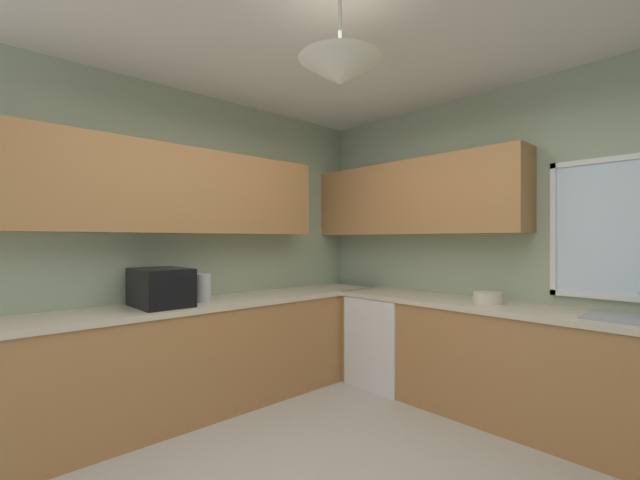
# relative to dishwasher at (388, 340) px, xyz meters

# --- Properties ---
(room_shell) EXTENTS (3.97, 4.07, 2.77)m
(room_shell) POSITION_rel_dishwasher_xyz_m (0.60, -1.12, 1.39)
(room_shell) COLOR #9EAD8E
(room_shell) RESTS_ON ground_plane
(counter_run_left) EXTENTS (0.65, 3.68, 0.89)m
(counter_run_left) POSITION_rel_dishwasher_xyz_m (-0.66, -1.64, 0.02)
(counter_run_left) COLOR #AD7542
(counter_run_left) RESTS_ON ground_plane
(counter_run_back) EXTENTS (3.06, 0.65, 0.89)m
(counter_run_back) POSITION_rel_dishwasher_xyz_m (1.16, 0.03, 0.02)
(counter_run_back) COLOR #AD7542
(counter_run_back) RESTS_ON ground_plane
(dishwasher) EXTENTS (0.60, 0.60, 0.84)m
(dishwasher) POSITION_rel_dishwasher_xyz_m (0.00, 0.00, 0.00)
(dishwasher) COLOR white
(dishwasher) RESTS_ON ground_plane
(microwave) EXTENTS (0.48, 0.36, 0.29)m
(microwave) POSITION_rel_dishwasher_xyz_m (-0.66, -1.95, 0.61)
(microwave) COLOR black
(microwave) RESTS_ON counter_run_left
(kettle) EXTENTS (0.12, 0.12, 0.23)m
(kettle) POSITION_rel_dishwasher_xyz_m (-0.64, -1.61, 0.58)
(kettle) COLOR #B7B7BC
(kettle) RESTS_ON counter_run_left
(bowl) EXTENTS (0.23, 0.23, 0.09)m
(bowl) POSITION_rel_dishwasher_xyz_m (0.98, 0.03, 0.51)
(bowl) COLOR beige
(bowl) RESTS_ON counter_run_back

